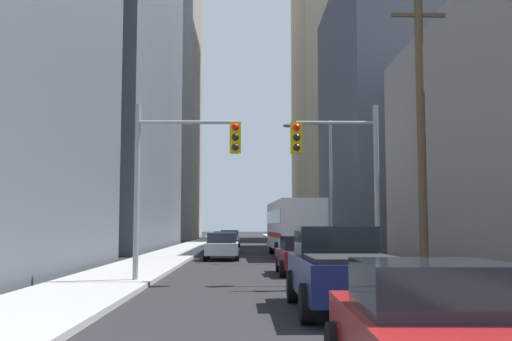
% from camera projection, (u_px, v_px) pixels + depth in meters
% --- Properties ---
extents(sidewalk_left, '(3.26, 160.00, 0.15)m').
position_uv_depth(sidewalk_left, '(190.00, 248.00, 52.21)').
color(sidewalk_left, '#9E9E99').
rests_on(sidewalk_left, ground).
extents(sidewalk_right, '(3.26, 160.00, 0.15)m').
position_uv_depth(sidewalk_right, '(308.00, 247.00, 52.41)').
color(sidewalk_right, '#9E9E99').
rests_on(sidewalk_right, ground).
extents(city_bus, '(2.84, 11.57, 3.40)m').
position_uv_depth(city_bus, '(293.00, 226.00, 38.23)').
color(city_bus, silver).
rests_on(city_bus, ground).
extents(pickup_truck_navy, '(2.20, 5.41, 1.90)m').
position_uv_depth(pickup_truck_navy, '(341.00, 269.00, 13.93)').
color(pickup_truck_navy, '#141E4C').
rests_on(pickup_truck_navy, ground).
extents(sedan_red, '(1.95, 4.26, 1.52)m').
position_uv_depth(sedan_red, '(430.00, 329.00, 6.86)').
color(sedan_red, maroon).
rests_on(sedan_red, ground).
extents(sedan_maroon, '(1.95, 4.26, 1.52)m').
position_uv_depth(sedan_maroon, '(302.00, 255.00, 24.29)').
color(sedan_maroon, maroon).
rests_on(sedan_maroon, ground).
extents(sedan_silver, '(1.95, 4.21, 1.52)m').
position_uv_depth(sedan_silver, '(222.00, 246.00, 34.62)').
color(sedan_silver, '#B7BABF').
rests_on(sedan_silver, ground).
extents(sedan_blue, '(1.95, 4.20, 1.52)m').
position_uv_depth(sedan_blue, '(226.00, 242.00, 43.66)').
color(sedan_blue, navy).
rests_on(sedan_blue, ground).
extents(sedan_white, '(1.95, 4.24, 1.52)m').
position_uv_depth(sedan_white, '(230.00, 238.00, 56.87)').
color(sedan_white, white).
rests_on(sedan_white, ground).
extents(traffic_signal_near_left, '(3.57, 0.44, 6.00)m').
position_uv_depth(traffic_signal_near_left, '(182.00, 162.00, 20.62)').
color(traffic_signal_near_left, gray).
rests_on(traffic_signal_near_left, ground).
extents(traffic_signal_near_right, '(2.99, 0.44, 6.00)m').
position_uv_depth(traffic_signal_near_right, '(340.00, 164.00, 20.72)').
color(traffic_signal_near_right, gray).
rests_on(traffic_signal_near_right, ground).
extents(utility_pole_right, '(2.20, 0.28, 10.34)m').
position_uv_depth(utility_pole_right, '(421.00, 118.00, 20.27)').
color(utility_pole_right, brown).
rests_on(utility_pole_right, ground).
extents(street_lamp_right, '(2.62, 0.32, 7.50)m').
position_uv_depth(street_lamp_right, '(323.00, 175.00, 32.35)').
color(street_lamp_right, gray).
rests_on(street_lamp_right, ground).
extents(building_left_mid_office, '(18.85, 27.96, 32.83)m').
position_uv_depth(building_left_mid_office, '(55.00, 55.00, 52.48)').
color(building_left_mid_office, '#4C515B').
rests_on(building_left_mid_office, ground).
extents(building_left_far_tower, '(20.61, 21.54, 71.34)m').
position_uv_depth(building_left_far_tower, '(133.00, 8.00, 95.73)').
color(building_left_far_tower, gray).
rests_on(building_left_far_tower, ground).
extents(building_right_mid_block, '(21.59, 21.94, 22.43)m').
position_uv_depth(building_right_mid_block, '(460.00, 117.00, 52.66)').
color(building_right_mid_block, '#4C515B').
rests_on(building_right_mid_block, ground).
extents(building_right_far_highrise, '(25.12, 24.59, 59.40)m').
position_uv_depth(building_right_far_highrise, '(380.00, 42.00, 93.12)').
color(building_right_far_highrise, tan).
rests_on(building_right_far_highrise, ground).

